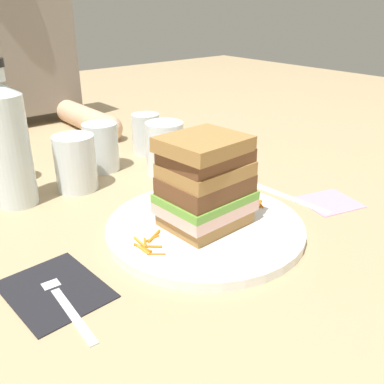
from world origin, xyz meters
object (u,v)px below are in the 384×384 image
at_px(knife, 282,195).
at_px(napkin_pink, 329,202).
at_px(sandwich, 206,182).
at_px(empty_tumbler_0, 7,163).
at_px(empty_tumbler_3, 146,134).
at_px(napkin_dark, 55,289).
at_px(juice_glass, 165,150).
at_px(empty_tumbler_1, 101,147).
at_px(empty_tumbler_2, 76,163).
at_px(fork, 61,297).
at_px(main_plate, 205,227).
at_px(water_bottle, 9,144).

relative_size(knife, napkin_pink, 2.26).
height_order(sandwich, empty_tumbler_0, sandwich).
bearing_deg(empty_tumbler_3, napkin_dark, -136.91).
height_order(knife, juice_glass, juice_glass).
height_order(empty_tumbler_1, empty_tumbler_3, empty_tumbler_1).
distance_m(empty_tumbler_1, empty_tumbler_2, 0.10).
relative_size(empty_tumbler_1, empty_tumbler_3, 1.08).
distance_m(sandwich, empty_tumbler_3, 0.38).
bearing_deg(fork, empty_tumbler_1, 54.39).
distance_m(sandwich, empty_tumbler_1, 0.32).
bearing_deg(empty_tumbler_2, napkin_pink, -47.41).
distance_m(main_plate, napkin_pink, 0.23).
height_order(juice_glass, empty_tumbler_0, juice_glass).
bearing_deg(fork, main_plate, 3.40).
height_order(main_plate, water_bottle, water_bottle).
distance_m(main_plate, sandwich, 0.07).
bearing_deg(napkin_dark, water_bottle, 78.66).
height_order(juice_glass, empty_tumbler_1, juice_glass).
height_order(sandwich, empty_tumbler_2, sandwich).
distance_m(main_plate, empty_tumbler_3, 0.38).
xyz_separation_m(napkin_dark, fork, (-0.00, -0.02, 0.00)).
bearing_deg(fork, water_bottle, 79.26).
distance_m(napkin_dark, empty_tumbler_2, 0.30).
bearing_deg(main_plate, empty_tumbler_2, 105.27).
bearing_deg(knife, empty_tumbler_3, 98.90).
height_order(empty_tumbler_0, empty_tumbler_2, empty_tumbler_2).
relative_size(sandwich, empty_tumbler_1, 1.44).
height_order(knife, empty_tumbler_1, empty_tumbler_1).
relative_size(napkin_dark, water_bottle, 0.54).
relative_size(empty_tumbler_2, empty_tumbler_3, 1.13).
distance_m(empty_tumbler_0, empty_tumbler_1, 0.18).
bearing_deg(knife, fork, -176.99).
relative_size(juice_glass, napkin_pink, 1.14).
height_order(fork, empty_tumbler_0, empty_tumbler_0).
height_order(main_plate, juice_glass, juice_glass).
xyz_separation_m(knife, juice_glass, (-0.09, 0.22, 0.04)).
relative_size(sandwich, knife, 0.68).
distance_m(empty_tumbler_0, empty_tumbler_3, 0.29).
distance_m(sandwich, water_bottle, 0.33).
height_order(juice_glass, napkin_pink, juice_glass).
bearing_deg(napkin_dark, empty_tumbler_3, 43.09).
distance_m(sandwich, empty_tumbler_0, 0.41).
xyz_separation_m(main_plate, sandwich, (-0.00, -0.00, 0.07)).
xyz_separation_m(fork, empty_tumbler_0, (0.07, 0.39, 0.03)).
relative_size(fork, empty_tumbler_1, 1.77).
height_order(napkin_dark, empty_tumbler_2, empty_tumbler_2).
distance_m(sandwich, napkin_pink, 0.25).
distance_m(knife, water_bottle, 0.46).
height_order(juice_glass, water_bottle, water_bottle).
distance_m(fork, empty_tumbler_3, 0.52).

